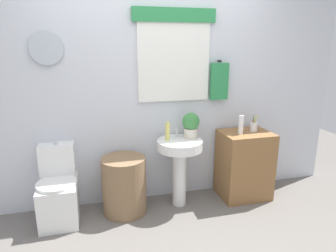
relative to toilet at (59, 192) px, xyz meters
The scene contains 10 objects.
back_wall 1.47m from the toilet, 14.42° to the left, with size 4.40×0.18×2.60m.
toilet is the anchor object (origin of this frame).
laundry_hamper 0.65m from the toilet, ahead, with size 0.45×0.45×0.60m, color #846647.
pedestal_sink 1.27m from the toilet, ahead, with size 0.48×0.48×0.74m.
faucet 1.35m from the toilet, ahead, with size 0.03×0.03×0.10m, color silver.
wooden_cabinet 2.02m from the toilet, ahead, with size 0.55×0.44×0.77m, color olive.
soap_bottle 1.25m from the toilet, ahead, with size 0.05×0.05×0.19m, color #DBD166.
potted_plant 1.51m from the toilet, ahead, with size 0.19×0.19×0.28m.
lotion_bottle 2.01m from the toilet, ahead, with size 0.05×0.05×0.21m, color white.
toothbrush_cup 2.18m from the toilet, ahead, with size 0.08×0.08×0.19m.
Camera 1 is at (-0.65, -2.00, 1.71)m, focal length 31.84 mm.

